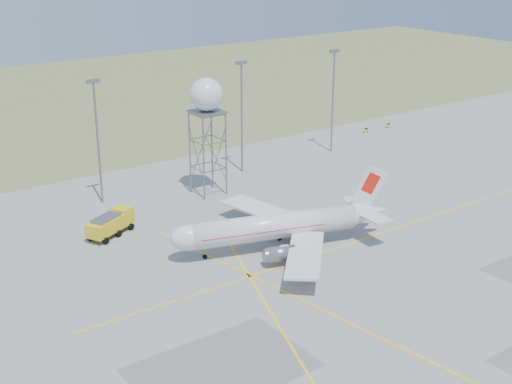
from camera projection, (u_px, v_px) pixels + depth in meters
ground at (466, 370)px, 72.57m from camera, size 400.00×400.00×0.00m
grass_strip at (16, 109)px, 179.11m from camera, size 400.00×120.00×0.03m
mast_b at (97, 132)px, 113.14m from camera, size 2.20×0.50×20.50m
mast_c at (242, 108)px, 128.53m from camera, size 2.20×0.50×20.50m
mast_d at (333, 93)px, 140.62m from camera, size 2.20×0.50×20.50m
taxi_sign_near at (366, 129)px, 157.62m from camera, size 1.60×0.17×1.20m
taxi_sign_far at (388, 124)px, 161.46m from camera, size 1.60×0.17×1.20m
airliner_main at (277, 226)px, 99.24m from camera, size 31.60×29.91×10.95m
radar_tower at (207, 130)px, 117.59m from camera, size 5.49×5.49×19.86m
fire_truck at (111, 224)px, 104.47m from camera, size 8.60×6.13×3.30m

